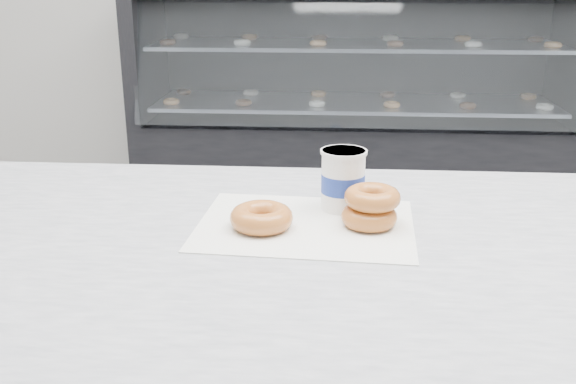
% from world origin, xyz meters
% --- Properties ---
extents(display_case, '(2.40, 0.74, 1.25)m').
position_xyz_m(display_case, '(0.00, 2.12, 0.49)').
color(display_case, black).
rests_on(display_case, ground).
extents(wax_paper, '(0.35, 0.28, 0.00)m').
position_xyz_m(wax_paper, '(-0.15, -0.54, 0.90)').
color(wax_paper, silver).
rests_on(wax_paper, counter).
extents(donut_single, '(0.12, 0.12, 0.03)m').
position_xyz_m(donut_single, '(-0.22, -0.55, 0.92)').
color(donut_single, '#BE7834').
rests_on(donut_single, wax_paper).
extents(donut_stack, '(0.10, 0.10, 0.06)m').
position_xyz_m(donut_stack, '(-0.05, -0.53, 0.93)').
color(donut_stack, '#BE7834').
rests_on(donut_stack, wax_paper).
extents(coffee_cup, '(0.08, 0.08, 0.10)m').
position_xyz_m(coffee_cup, '(-0.09, -0.46, 0.95)').
color(coffee_cup, white).
rests_on(coffee_cup, counter).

